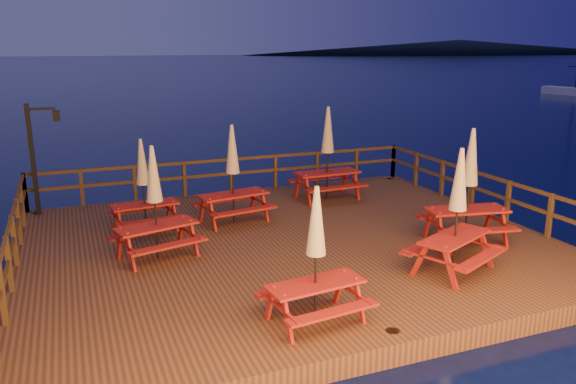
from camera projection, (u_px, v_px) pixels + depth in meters
name	position (u px, v px, depth m)	size (l,w,h in m)	color
ground	(288.00, 257.00, 13.33)	(500.00, 500.00, 0.00)	#050B32
deck	(288.00, 249.00, 13.28)	(12.00, 10.00, 0.40)	#402514
deck_piles	(288.00, 269.00, 13.41)	(11.44, 9.44, 1.40)	#362311
railing	(263.00, 192.00, 14.63)	(11.80, 9.75, 1.10)	#362311
lamp_post	(38.00, 149.00, 14.95)	(0.85, 0.18, 3.00)	black
headland_right	(460.00, 47.00, 284.95)	(230.40, 86.40, 7.00)	black
picnic_table_0	(233.00, 172.00, 14.33)	(2.01, 1.75, 2.55)	maroon
picnic_table_1	(469.00, 184.00, 12.85)	(2.13, 1.87, 2.68)	maroon
picnic_table_2	(327.00, 152.00, 16.51)	(1.98, 1.65, 2.75)	maroon
picnic_table_3	(316.00, 253.00, 9.08)	(1.78, 1.53, 2.34)	maroon
picnic_table_4	(155.00, 201.00, 11.90)	(2.03, 1.82, 2.47)	maroon
picnic_table_5	(143.00, 184.00, 13.69)	(1.74, 1.48, 2.30)	maroon
picnic_table_6	(457.00, 209.00, 11.14)	(2.23, 2.07, 2.56)	maroon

